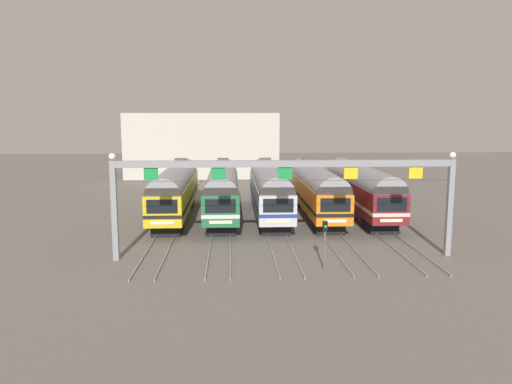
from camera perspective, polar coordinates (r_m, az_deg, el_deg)
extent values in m
plane|color=slate|center=(46.43, 1.50, -2.85)|extent=(160.00, 160.00, 0.00)
cube|color=gray|center=(63.31, -8.09, 0.24)|extent=(0.07, 70.00, 0.15)
cube|color=gray|center=(63.19, -6.80, 0.25)|extent=(0.07, 70.00, 0.15)
cube|color=gray|center=(63.06, -4.21, 0.27)|extent=(0.07, 70.00, 0.15)
cube|color=gray|center=(63.04, -2.90, 0.28)|extent=(0.07, 70.00, 0.15)
cube|color=gray|center=(63.09, -0.30, 0.30)|extent=(0.07, 70.00, 0.15)
cube|color=gray|center=(63.17, 1.00, 0.31)|extent=(0.07, 70.00, 0.15)
cube|color=gray|center=(63.43, 3.58, 0.33)|extent=(0.07, 70.00, 0.15)
cube|color=gray|center=(63.60, 4.86, 0.34)|extent=(0.07, 70.00, 0.15)
cube|color=gray|center=(64.04, 7.40, 0.35)|extent=(0.07, 70.00, 0.15)
cube|color=gray|center=(64.31, 8.66, 0.36)|extent=(0.07, 70.00, 0.15)
cube|color=gold|center=(46.19, -9.17, -0.21)|extent=(2.85, 18.00, 2.35)
cube|color=black|center=(46.25, -9.16, -0.64)|extent=(2.88, 18.02, 0.28)
cylinder|color=gray|center=(46.03, -9.21, 1.23)|extent=(2.74, 17.64, 2.74)
cube|color=black|center=(37.29, -10.70, -1.65)|extent=(2.28, 0.06, 1.03)
cube|color=silver|center=(37.52, -10.65, -3.48)|extent=(1.71, 0.05, 0.24)
cube|color=black|center=(40.36, -10.09, -3.98)|extent=(2.28, 2.60, 1.05)
cube|color=black|center=(52.65, -8.38, -0.98)|extent=(2.28, 2.60, 1.05)
cube|color=#4C4C51|center=(50.85, -8.63, 3.70)|extent=(1.10, 1.10, 0.20)
cube|color=#236B42|center=(45.91, -3.84, -0.17)|extent=(2.85, 18.00, 2.35)
cube|color=silver|center=(45.97, -3.83, -0.61)|extent=(2.88, 18.02, 0.28)
cylinder|color=gray|center=(45.75, -3.85, 1.28)|extent=(2.74, 17.64, 2.74)
cube|color=black|center=(36.94, -4.09, -1.61)|extent=(2.28, 0.06, 1.03)
cube|color=silver|center=(37.18, -4.07, -3.46)|extent=(1.71, 0.05, 0.24)
cube|color=black|center=(40.04, -3.97, -3.97)|extent=(2.28, 2.60, 1.05)
cube|color=black|center=(52.40, -3.70, -0.95)|extent=(2.28, 2.60, 1.05)
cube|color=#4C4C51|center=(50.59, -3.77, 3.76)|extent=(1.10, 1.10, 0.20)
cube|color=silver|center=(46.03, 1.51, -0.13)|extent=(2.85, 18.00, 2.35)
cube|color=navy|center=(46.09, 1.51, -0.57)|extent=(2.88, 18.02, 0.28)
cylinder|color=gray|center=(45.87, 1.52, 1.32)|extent=(2.74, 17.64, 2.74)
cube|color=black|center=(37.09, 2.56, -1.56)|extent=(2.28, 0.06, 1.03)
cube|color=silver|center=(37.33, 2.55, -3.40)|extent=(1.71, 0.05, 0.24)
cube|color=black|center=(40.18, 2.18, -3.91)|extent=(2.28, 2.60, 1.05)
cube|color=black|center=(52.51, 0.99, -0.91)|extent=(2.28, 2.60, 1.05)
cube|color=#4C4C51|center=(50.70, 1.10, 3.78)|extent=(1.10, 1.10, 0.20)
cube|color=orange|center=(46.55, 6.79, -0.09)|extent=(2.85, 18.00, 2.35)
cube|color=black|center=(46.61, 6.78, -0.52)|extent=(2.88, 18.02, 0.28)
cylinder|color=gray|center=(46.39, 6.82, 1.34)|extent=(2.74, 17.64, 2.74)
cube|color=black|center=(37.73, 9.07, -1.48)|extent=(2.28, 0.06, 1.03)
cube|color=silver|center=(37.97, 9.03, -3.30)|extent=(1.71, 0.05, 0.24)
cube|color=black|center=(40.77, 8.22, -3.81)|extent=(2.28, 2.60, 1.05)
cube|color=black|center=(52.96, 5.63, -0.87)|extent=(2.28, 2.60, 1.05)
cube|color=#4C4C51|center=(51.17, 5.91, 3.78)|extent=(1.10, 1.10, 0.20)
cube|color=maroon|center=(47.46, 11.91, -0.05)|extent=(2.85, 18.00, 2.35)
cube|color=beige|center=(47.51, 11.90, -0.47)|extent=(2.88, 18.02, 0.28)
cylinder|color=gray|center=(47.30, 11.96, 1.35)|extent=(2.74, 17.64, 2.74)
cube|color=black|center=(38.84, 15.29, -1.39)|extent=(2.28, 0.06, 1.03)
cube|color=silver|center=(39.07, 15.21, -3.16)|extent=(1.71, 0.05, 0.24)
cube|color=black|center=(41.80, 14.02, -3.67)|extent=(2.28, 2.60, 1.05)
cube|color=black|center=(53.76, 10.16, -0.82)|extent=(2.28, 2.60, 1.05)
cube|color=gray|center=(33.29, -15.87, -2.10)|extent=(0.36, 0.36, 6.50)
cube|color=gray|center=(35.49, 21.24, -1.70)|extent=(0.36, 0.36, 6.50)
cube|color=gray|center=(32.19, 3.35, 3.26)|extent=(21.98, 0.32, 0.44)
cube|color=#198C3F|center=(32.48, -11.92, 2.03)|extent=(0.90, 0.08, 0.80)
cube|color=#198C3F|center=(32.08, -4.32, 2.12)|extent=(0.90, 0.08, 0.80)
cube|color=#198C3F|center=(32.25, 3.34, 2.16)|extent=(0.90, 0.08, 0.80)
cube|color=yellow|center=(32.99, 10.78, 2.17)|extent=(0.90, 0.08, 0.80)
cube|color=yellow|center=(34.25, 17.79, 2.14)|extent=(0.90, 0.08, 0.80)
sphere|color=white|center=(32.84, -16.13, 3.91)|extent=(0.44, 0.44, 0.44)
sphere|color=white|center=(35.07, 21.56, 3.93)|extent=(0.44, 0.44, 0.44)
cylinder|color=#3F382D|center=(32.31, 3.33, 1.32)|extent=(21.98, 0.03, 0.03)
cylinder|color=#59595E|center=(30.60, 7.86, -6.06)|extent=(0.12, 0.12, 3.08)
cube|color=black|center=(30.32, 7.90, -3.89)|extent=(0.28, 0.24, 0.60)
sphere|color=green|center=(30.18, 7.95, -3.94)|extent=(0.18, 0.18, 0.18)
cube|color=beige|center=(78.20, -6.07, 5.40)|extent=(22.87, 10.00, 9.70)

